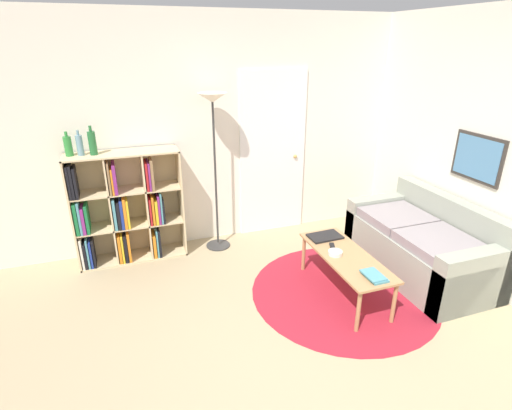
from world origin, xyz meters
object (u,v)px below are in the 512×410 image
(bottle_middle, at_px, (80,145))
(bottle_right, at_px, (92,143))
(floor_lamp, at_px, (213,121))
(laptop, at_px, (325,236))
(bottle_left, at_px, (68,146))
(couch, at_px, (424,246))
(bowl, at_px, (335,253))
(bookshelf, at_px, (124,210))
(coffee_table, at_px, (346,259))

(bottle_middle, bearing_deg, bottle_right, -7.01)
(bottle_right, bearing_deg, floor_lamp, -2.54)
(laptop, bearing_deg, floor_lamp, 133.13)
(laptop, bearing_deg, bottle_left, 156.07)
(couch, xyz_separation_m, bowl, (-1.10, -0.06, 0.15))
(bookshelf, bearing_deg, bottle_middle, 179.68)
(coffee_table, bearing_deg, bookshelf, 143.49)
(bookshelf, xyz_separation_m, bottle_middle, (-0.33, 0.00, 0.75))
(floor_lamp, relative_size, bottle_left, 7.35)
(bowl, bearing_deg, bottle_middle, 147.46)
(floor_lamp, relative_size, bowl, 13.43)
(laptop, bearing_deg, couch, -16.28)
(couch, bearing_deg, bottle_middle, 157.91)
(couch, height_order, bowl, couch)
(bowl, height_order, bottle_middle, bottle_middle)
(bottle_middle, bearing_deg, bottle_left, 171.05)
(coffee_table, xyz_separation_m, bottle_middle, (-2.25, 1.42, 0.95))
(floor_lamp, bearing_deg, coffee_table, -56.19)
(floor_lamp, distance_m, couch, 2.58)
(bottle_right, bearing_deg, laptop, -25.47)
(coffee_table, xyz_separation_m, laptop, (-0.01, 0.40, 0.06))
(couch, bearing_deg, bookshelf, 155.71)
(couch, distance_m, coffee_table, 1.01)
(coffee_table, height_order, bottle_left, bottle_left)
(bottle_left, bearing_deg, bookshelf, -2.45)
(bookshelf, bearing_deg, laptop, -28.21)
(bowl, distance_m, bottle_middle, 2.71)
(bottle_left, distance_m, bottle_right, 0.23)
(bookshelf, distance_m, bowl, 2.29)
(couch, xyz_separation_m, laptop, (-1.02, 0.30, 0.14))
(bookshelf, xyz_separation_m, bottle_left, (-0.44, 0.02, 0.74))
(bottle_left, bearing_deg, laptop, -23.93)
(laptop, relative_size, bottle_middle, 1.36)
(couch, relative_size, bottle_right, 5.32)
(floor_lamp, height_order, bowl, floor_lamp)
(floor_lamp, distance_m, coffee_table, 1.97)
(bottle_left, bearing_deg, bowl, -31.60)
(bookshelf, distance_m, bottle_middle, 0.82)
(floor_lamp, bearing_deg, couch, -33.23)
(floor_lamp, height_order, laptop, floor_lamp)
(floor_lamp, relative_size, bottle_middle, 7.12)
(couch, xyz_separation_m, bottle_right, (-3.13, 1.31, 1.05))
(bowl, bearing_deg, coffee_table, -25.38)
(bowl, bearing_deg, floor_lamp, 121.87)
(laptop, height_order, bottle_middle, bottle_middle)
(coffee_table, relative_size, bowl, 8.44)
(coffee_table, bearing_deg, laptop, 91.42)
(bookshelf, distance_m, couch, 3.22)
(bottle_left, bearing_deg, coffee_table, -31.37)
(bookshelf, height_order, laptop, bookshelf)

